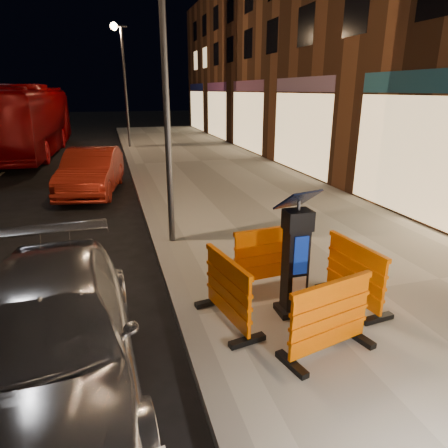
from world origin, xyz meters
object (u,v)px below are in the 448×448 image
object	(u,v)px
barrier_front	(330,318)
bus_doubledecker	(30,155)
parking_kiosk	(296,257)
car_silver	(58,387)
barrier_kerbside	(228,291)
barrier_bldgside	(355,274)
car_red	(94,193)
barrier_back	(268,256)

from	to	relation	value
barrier_front	bus_doubledecker	world-z (taller)	bus_doubledecker
parking_kiosk	car_silver	world-z (taller)	parking_kiosk
barrier_kerbside	parking_kiosk	bearing A→B (deg)	-100.78
car_silver	barrier_bldgside	bearing A→B (deg)	4.39
barrier_front	car_silver	bearing A→B (deg)	158.08
parking_kiosk	bus_doubledecker	distance (m)	18.72
car_silver	car_red	world-z (taller)	car_red
barrier_front	barrier_kerbside	xyz separation A→B (m)	(-0.95, 0.95, 0.00)
parking_kiosk	barrier_kerbside	distance (m)	1.02
parking_kiosk	car_red	bearing A→B (deg)	99.80
barrier_front	bus_doubledecker	distance (m)	19.60
bus_doubledecker	barrier_kerbside	bearing A→B (deg)	-71.71
parking_kiosk	barrier_bldgside	bearing A→B (deg)	-8.78
barrier_kerbside	barrier_bldgside	xyz separation A→B (m)	(1.90, 0.00, 0.00)
barrier_back	car_silver	world-z (taller)	barrier_back
barrier_bldgside	parking_kiosk	bearing A→B (deg)	83.22
parking_kiosk	barrier_back	size ratio (longest dim) A/B	1.40
car_silver	car_red	xyz separation A→B (m)	(0.18, 9.08, 0.00)
barrier_back	car_red	size ratio (longest dim) A/B	0.28
parking_kiosk	barrier_front	bearing A→B (deg)	-98.78
barrier_front	barrier_bldgside	bearing A→B (deg)	31.22
parking_kiosk	barrier_kerbside	xyz separation A→B (m)	(-0.95, 0.00, -0.37)
barrier_back	barrier_bldgside	distance (m)	1.34
parking_kiosk	barrier_kerbside	bearing A→B (deg)	171.22
barrier_back	car_red	distance (m)	8.17
car_red	barrier_back	bearing A→B (deg)	-60.24
parking_kiosk	bus_doubledecker	bearing A→B (deg)	100.47
parking_kiosk	car_red	world-z (taller)	parking_kiosk
barrier_bldgside	car_red	world-z (taller)	barrier_bldgside
car_red	parking_kiosk	bearing A→B (deg)	-62.37
barrier_front	barrier_kerbside	distance (m)	1.34
barrier_kerbside	bus_doubledecker	size ratio (longest dim) A/B	0.10
barrier_bldgside	car_red	distance (m)	9.41
parking_kiosk	car_silver	distance (m)	3.26
barrier_kerbside	barrier_bldgside	size ratio (longest dim) A/B	1.00
barrier_front	barrier_bldgside	xyz separation A→B (m)	(0.95, 0.95, 0.00)
barrier_kerbside	car_silver	world-z (taller)	barrier_kerbside
barrier_kerbside	barrier_front	bearing A→B (deg)	-145.78
barrier_bldgside	car_silver	world-z (taller)	barrier_bldgside
car_red	car_silver	bearing A→B (deg)	-82.10
parking_kiosk	bus_doubledecker	xyz separation A→B (m)	(-6.17, 17.65, -0.99)
barrier_kerbside	barrier_bldgside	world-z (taller)	same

